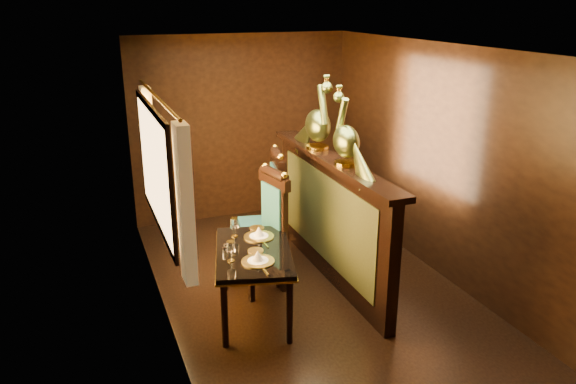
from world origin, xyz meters
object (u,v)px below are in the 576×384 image
Objects in this scene: chair_left at (268,227)px; dining_table at (253,256)px; peacock_left at (347,127)px; peacock_right at (318,111)px; chair_right at (270,207)px.

dining_table is at bearing -134.14° from chair_left.
peacock_left is 0.68m from peacock_right.
peacock_left reaches higher than chair_right.
chair_right is 1.81× the size of peacock_left.
chair_right is at bearing 124.50° from peacock_left.
peacock_left is (1.03, 0.17, 1.12)m from dining_table.
peacock_right reaches higher than chair_right.
peacock_left is at bearing 24.26° from dining_table.
peacock_left is 0.92× the size of peacock_right.
peacock_left reaches higher than chair_left.
chair_right is 1.67× the size of peacock_right.
chair_left is 0.47m from chair_right.
peacock_right is (0.00, 0.68, 0.03)m from peacock_left.
chair_right is (0.50, 0.93, 0.10)m from dining_table.
chair_left is at bearing -153.30° from peacock_right.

